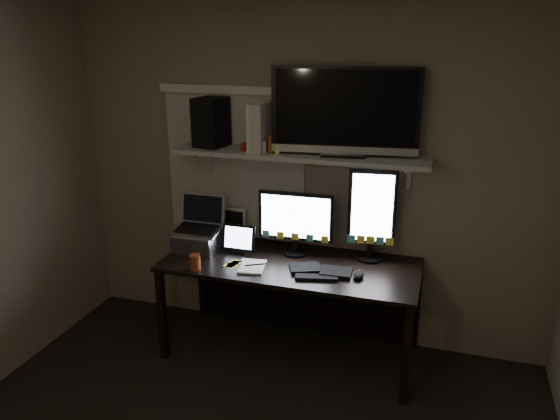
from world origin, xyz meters
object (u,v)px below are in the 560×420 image
at_px(desk, 295,278).
at_px(monitor_portrait, 372,215).
at_px(game_console, 262,127).
at_px(speaker, 211,122).
at_px(tv, 345,112).
at_px(laptop, 196,225).
at_px(tablet, 239,239).
at_px(keyboard, 321,270).
at_px(monitor_landscape, 296,223).
at_px(cup, 195,262).
at_px(mouse, 359,275).

bearing_deg(desk, monitor_portrait, 11.98).
distance_m(game_console, speaker, 0.40).
xyz_separation_m(desk, tv, (0.31, 0.08, 1.22)).
height_order(desk, laptop, laptop).
height_order(tablet, game_console, game_console).
distance_m(desk, laptop, 0.83).
bearing_deg(laptop, keyboard, -7.28).
bearing_deg(monitor_portrait, tablet, -175.64).
distance_m(monitor_portrait, keyboard, 0.54).
height_order(monitor_landscape, cup, monitor_landscape).
xyz_separation_m(monitor_landscape, mouse, (0.51, -0.26, -0.22)).
xyz_separation_m(tablet, laptop, (-0.32, -0.04, 0.09)).
xyz_separation_m(tablet, game_console, (0.14, 0.14, 0.81)).
relative_size(monitor_landscape, game_console, 1.62).
height_order(desk, keyboard, keyboard).
height_order(laptop, tv, tv).
bearing_deg(monitor_portrait, desk, -174.02).
height_order(monitor_portrait, speaker, speaker).
height_order(monitor_portrait, tablet, monitor_portrait).
height_order(monitor_portrait, game_console, game_console).
distance_m(monitor_landscape, keyboard, 0.42).
distance_m(mouse, speaker, 1.52).
bearing_deg(desk, monitor_landscape, 104.32).
distance_m(monitor_portrait, game_console, 0.99).
bearing_deg(speaker, desk, 0.83).
relative_size(keyboard, tv, 0.44).
bearing_deg(keyboard, tv, 63.05).
distance_m(monitor_landscape, tv, 0.87).
xyz_separation_m(cup, speaker, (-0.08, 0.53, 0.87)).
bearing_deg(tv, keyboard, -111.14).
bearing_deg(game_console, monitor_portrait, 12.37).
relative_size(cup, tv, 0.11).
xyz_separation_m(keyboard, cup, (-0.83, -0.22, 0.04)).
relative_size(cup, game_console, 0.32).
xyz_separation_m(laptop, cup, (0.14, -0.33, -0.14)).
distance_m(laptop, speaker, 0.76).
height_order(monitor_portrait, cup, monitor_portrait).
xyz_separation_m(monitor_portrait, cup, (-1.11, -0.54, -0.28)).
distance_m(keyboard, tablet, 0.67).
height_order(desk, tv, tv).
height_order(monitor_landscape, laptop, monitor_landscape).
xyz_separation_m(monitor_landscape, tablet, (-0.40, -0.10, -0.13)).
bearing_deg(mouse, laptop, 173.35).
height_order(cup, speaker, speaker).
bearing_deg(keyboard, monitor_portrait, 35.66).
bearing_deg(mouse, cup, -170.32).
height_order(monitor_landscape, monitor_portrait, monitor_portrait).
distance_m(cup, game_console, 1.05).
distance_m(laptop, tv, 1.36).
bearing_deg(mouse, speaker, 163.68).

